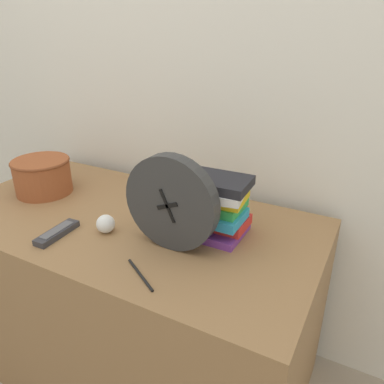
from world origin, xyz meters
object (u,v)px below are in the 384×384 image
(desk_clock, at_px, (171,203))
(pen, at_px, (140,275))
(tv_remote, at_px, (57,233))
(book_stack, at_px, (211,205))
(basket, at_px, (42,175))
(crumpled_paper_ball, at_px, (106,224))

(desk_clock, xyz_separation_m, pen, (0.00, -0.17, -0.14))
(desk_clock, distance_m, tv_remote, 0.41)
(desk_clock, distance_m, book_stack, 0.16)
(basket, relative_size, pen, 1.63)
(desk_clock, xyz_separation_m, crumpled_paper_ball, (-0.24, -0.03, -0.12))
(book_stack, bearing_deg, basket, -177.62)
(tv_remote, bearing_deg, book_stack, 30.82)
(book_stack, xyz_separation_m, basket, (-0.73, -0.03, -0.03))
(tv_remote, distance_m, pen, 0.37)
(book_stack, xyz_separation_m, crumpled_paper_ball, (-0.30, -0.16, -0.07))
(crumpled_paper_ball, xyz_separation_m, pen, (0.24, -0.14, -0.03))
(crumpled_paper_ball, bearing_deg, pen, -30.72)
(basket, distance_m, crumpled_paper_ball, 0.45)
(crumpled_paper_ball, relative_size, pen, 0.44)
(book_stack, relative_size, crumpled_paper_ball, 4.26)
(book_stack, height_order, tv_remote, book_stack)
(desk_clock, height_order, basket, desk_clock)
(crumpled_paper_ball, bearing_deg, book_stack, 28.17)
(book_stack, relative_size, basket, 1.15)
(tv_remote, bearing_deg, crumpled_paper_ball, 36.70)
(book_stack, xyz_separation_m, tv_remote, (-0.43, -0.26, -0.09))
(basket, bearing_deg, pen, -22.25)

